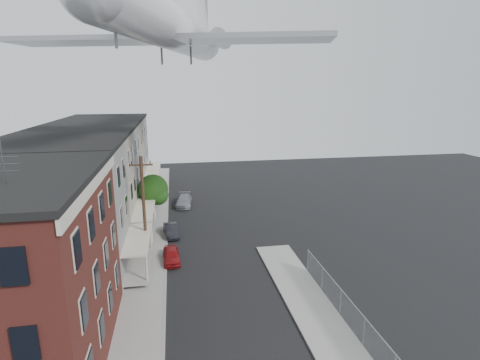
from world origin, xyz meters
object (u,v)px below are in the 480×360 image
object	(u,v)px
utility_pole	(144,209)
car_near	(171,255)
car_mid	(171,230)
airplane	(174,29)
car_far	(184,201)
street_tree	(154,191)

from	to	relation	value
utility_pole	car_near	distance (m)	4.57
car_mid	airplane	distance (m)	18.42
car_far	car_mid	bearing A→B (deg)	-93.29
car_near	car_far	world-z (taller)	car_far
car_near	airplane	size ratio (longest dim) A/B	0.12
utility_pole	car_near	size ratio (longest dim) A/B	2.67
car_near	car_far	distance (m)	15.27
car_mid	car_near	bearing A→B (deg)	-97.81
utility_pole	car_mid	world-z (taller)	utility_pole
street_tree	airplane	bearing A→B (deg)	-68.33
car_near	car_mid	size ratio (longest dim) A/B	0.97
street_tree	car_mid	xyz separation A→B (m)	(1.67, -4.52, -2.88)
utility_pole	car_near	xyz separation A→B (m)	(2.00, -0.31, -4.10)
street_tree	airplane	distance (m)	17.00
street_tree	car_mid	size ratio (longest dim) A/B	1.49
car_far	airplane	size ratio (longest dim) A/B	0.15
car_far	airplane	distance (m)	21.64
street_tree	car_near	xyz separation A→B (m)	(1.67, -10.23, -2.88)
car_near	car_far	xyz separation A→B (m)	(1.54, 15.20, 0.06)
street_tree	car_mid	world-z (taller)	street_tree
car_far	airplane	xyz separation A→B (m)	(-0.53, -11.70, 18.19)
street_tree	car_mid	distance (m)	5.61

